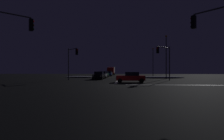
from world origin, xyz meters
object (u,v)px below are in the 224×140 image
(box_truck, at_px, (111,71))
(traffic_signal_ne, at_px, (165,57))
(sedan_white, at_px, (109,73))
(traffic_signal_sw, at_px, (6,36))
(traffic_signal_se, at_px, (221,33))
(sedan_blue, at_px, (109,74))
(sedan_black, at_px, (99,75))
(streetlamp_right_far, at_px, (153,60))
(sedan_silver, at_px, (103,75))
(sedan_red_crossing, at_px, (131,77))
(traffic_signal_nw, at_px, (72,58))
(streetlamp_right_near, at_px, (166,54))
(sedan_green, at_px, (105,74))

(box_truck, bearing_deg, traffic_signal_ne, -70.82)
(sedan_white, height_order, traffic_signal_sw, traffic_signal_sw)
(traffic_signal_se, bearing_deg, sedan_blue, 107.69)
(sedan_black, xyz_separation_m, streetlamp_right_far, (13.86, 18.78, 4.23))
(traffic_signal_sw, distance_m, traffic_signal_ne, 23.27)
(sedan_black, relative_size, sedan_white, 1.00)
(sedan_silver, height_order, sedan_blue, same)
(sedan_red_crossing, xyz_separation_m, traffic_signal_sw, (-10.47, -12.13, 3.77))
(sedan_white, xyz_separation_m, box_truck, (0.11, 7.15, 0.91))
(box_truck, relative_size, traffic_signal_se, 1.24)
(sedan_blue, height_order, traffic_signal_nw, traffic_signal_nw)
(streetlamp_right_near, bearing_deg, traffic_signal_sw, -128.75)
(sedan_silver, bearing_deg, sedan_white, 90.61)
(sedan_silver, height_order, streetlamp_right_near, streetlamp_right_near)
(sedan_blue, height_order, sedan_white, same)
(sedan_green, bearing_deg, sedan_blue, 86.60)
(box_truck, height_order, traffic_signal_se, traffic_signal_se)
(box_truck, height_order, traffic_signal_sw, traffic_signal_sw)
(sedan_black, bearing_deg, traffic_signal_se, -58.61)
(sedan_blue, distance_m, traffic_signal_nw, 21.65)
(sedan_black, height_order, sedan_red_crossing, same)
(sedan_blue, height_order, streetlamp_right_far, streetlamp_right_far)
(sedan_black, relative_size, traffic_signal_ne, 0.71)
(traffic_signal_ne, bearing_deg, traffic_signal_nw, 179.51)
(sedan_black, xyz_separation_m, box_truck, (-0.06, 31.22, 0.91))
(sedan_black, distance_m, sedan_blue, 17.50)
(sedan_white, relative_size, streetlamp_right_far, 0.50)
(traffic_signal_ne, bearing_deg, traffic_signal_sw, -135.00)
(sedan_red_crossing, xyz_separation_m, streetlamp_right_far, (7.81, 26.65, 4.23))
(sedan_blue, height_order, traffic_signal_sw, traffic_signal_sw)
(sedan_silver, xyz_separation_m, sedan_green, (-0.17, 5.87, 0.00))
(sedan_black, distance_m, traffic_signal_se, 23.69)
(sedan_red_crossing, bearing_deg, streetlamp_right_near, 53.77)
(streetlamp_right_far, xyz_separation_m, streetlamp_right_near, (-0.00, -16.00, 0.28))
(sedan_white, distance_m, streetlamp_right_far, 15.58)
(box_truck, xyz_separation_m, sedan_red_crossing, (6.12, -39.10, -0.91))
(sedan_green, height_order, traffic_signal_se, traffic_signal_se)
(sedan_silver, distance_m, sedan_blue, 12.20)
(sedan_white, distance_m, streetlamp_right_near, 25.90)
(sedan_silver, relative_size, sedan_blue, 1.00)
(sedan_blue, distance_m, sedan_white, 6.59)
(traffic_signal_nw, height_order, streetlamp_right_near, streetlamp_right_near)
(sedan_red_crossing, relative_size, traffic_signal_sw, 0.64)
(sedan_silver, xyz_separation_m, traffic_signal_se, (12.15, -25.26, 3.76))
(traffic_signal_sw, distance_m, traffic_signal_se, 16.60)
(sedan_green, height_order, box_truck, box_truck)
(box_truck, bearing_deg, streetlamp_right_far, -41.80)
(sedan_red_crossing, relative_size, traffic_signal_ne, 0.71)
(traffic_signal_se, bearing_deg, traffic_signal_sw, -179.86)
(sedan_red_crossing, bearing_deg, traffic_signal_se, -63.11)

